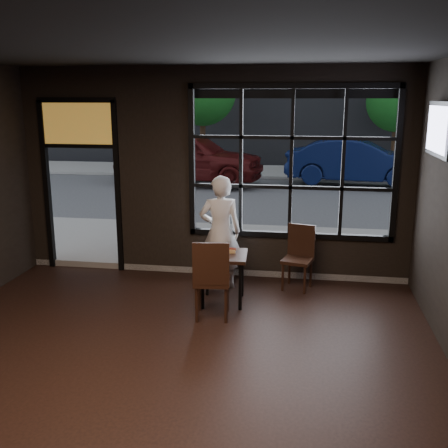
% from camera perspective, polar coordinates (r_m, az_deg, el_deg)
% --- Properties ---
extents(floor, '(6.00, 7.00, 0.02)m').
position_cam_1_polar(floor, '(5.29, -8.46, -17.89)').
color(floor, black).
rests_on(floor, ground).
extents(ceiling, '(6.00, 7.00, 0.02)m').
position_cam_1_polar(ceiling, '(4.54, -9.96, 19.32)').
color(ceiling, black).
rests_on(ceiling, ground).
extents(window_frame, '(3.06, 0.12, 2.28)m').
position_cam_1_polar(window_frame, '(7.84, 7.33, 6.63)').
color(window_frame, black).
rests_on(window_frame, ground).
extents(stained_transom, '(1.20, 0.06, 0.70)m').
position_cam_1_polar(stained_transom, '(8.56, -15.61, 10.52)').
color(stained_transom, orange).
rests_on(stained_transom, ground).
extents(street_asphalt, '(60.00, 41.00, 0.04)m').
position_cam_1_polar(street_asphalt, '(28.46, 6.19, 8.03)').
color(street_asphalt, '#545456').
rests_on(street_asphalt, ground).
extents(cafe_table, '(0.69, 0.69, 0.69)m').
position_cam_1_polar(cafe_table, '(7.16, -0.11, -5.92)').
color(cafe_table, black).
rests_on(cafe_table, floor).
extents(chair_near, '(0.50, 0.50, 1.04)m').
position_cam_1_polar(chair_near, '(6.65, -1.30, -5.90)').
color(chair_near, black).
rests_on(chair_near, floor).
extents(chair_window, '(0.49, 0.49, 0.93)m').
position_cam_1_polar(chair_window, '(7.69, 8.00, -3.71)').
color(chair_window, black).
rests_on(chair_window, floor).
extents(man, '(0.68, 0.52, 1.67)m').
position_cam_1_polar(man, '(7.61, -0.42, -0.89)').
color(man, silver).
rests_on(man, floor).
extents(hotdog, '(0.21, 0.10, 0.06)m').
position_cam_1_polar(hotdog, '(7.11, 0.52, -2.91)').
color(hotdog, tan).
rests_on(hotdog, cafe_table).
extents(cup, '(0.15, 0.15, 0.10)m').
position_cam_1_polar(cup, '(7.00, -1.39, -3.02)').
color(cup, silver).
rests_on(cup, cafe_table).
extents(tv, '(0.12, 1.06, 0.62)m').
position_cam_1_polar(tv, '(6.56, 22.56, 9.50)').
color(tv, black).
rests_on(tv, wall_right).
extents(navy_car, '(4.40, 1.90, 1.41)m').
position_cam_1_polar(navy_car, '(16.84, 14.19, 6.65)').
color(navy_car, '#091236').
rests_on(navy_car, street_asphalt).
extents(maroon_car, '(4.85, 2.32, 1.60)m').
position_cam_1_polar(maroon_car, '(16.76, -3.75, 7.32)').
color(maroon_car, '#480F0F').
rests_on(maroon_car, street_asphalt).
extents(tree_left, '(2.43, 2.43, 4.14)m').
position_cam_1_polar(tree_left, '(19.18, -2.38, 14.18)').
color(tree_left, '#332114').
rests_on(tree_left, street_asphalt).
extents(tree_right, '(2.14, 2.14, 3.66)m').
position_cam_1_polar(tree_right, '(19.99, 18.31, 12.53)').
color(tree_right, '#332114').
rests_on(tree_right, street_asphalt).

